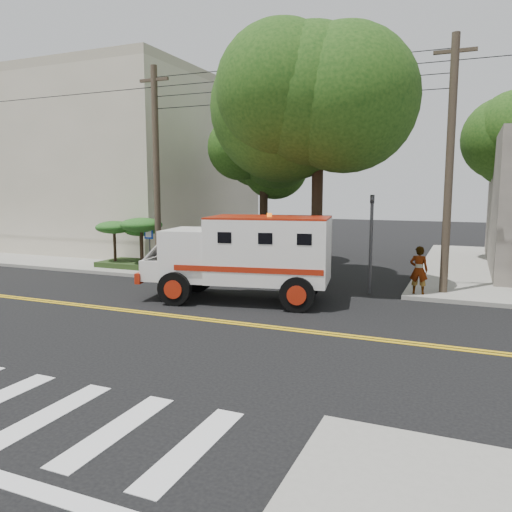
% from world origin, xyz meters
% --- Properties ---
extents(ground, '(100.00, 100.00, 0.00)m').
position_xyz_m(ground, '(0.00, 0.00, 0.00)').
color(ground, black).
rests_on(ground, ground).
extents(sidewalk_nw, '(17.00, 17.00, 0.15)m').
position_xyz_m(sidewalk_nw, '(-13.50, 13.50, 0.07)').
color(sidewalk_nw, gray).
rests_on(sidewalk_nw, ground).
extents(building_left, '(16.00, 14.00, 10.00)m').
position_xyz_m(building_left, '(-15.50, 15.00, 5.15)').
color(building_left, '#B7B096').
rests_on(building_left, sidewalk_nw).
extents(utility_pole_left, '(0.28, 0.28, 9.00)m').
position_xyz_m(utility_pole_left, '(-5.60, 6.00, 4.50)').
color(utility_pole_left, '#382D23').
rests_on(utility_pole_left, ground).
extents(utility_pole_right, '(0.28, 0.28, 9.00)m').
position_xyz_m(utility_pole_right, '(6.30, 6.20, 4.50)').
color(utility_pole_right, '#382D23').
rests_on(utility_pole_right, ground).
extents(tree_main, '(6.08, 5.70, 9.85)m').
position_xyz_m(tree_main, '(1.94, 6.21, 7.20)').
color(tree_main, black).
rests_on(tree_main, ground).
extents(tree_left, '(4.48, 4.20, 7.70)m').
position_xyz_m(tree_left, '(-2.68, 11.79, 5.73)').
color(tree_left, black).
rests_on(tree_left, ground).
extents(traffic_signal, '(0.15, 0.18, 3.60)m').
position_xyz_m(traffic_signal, '(3.80, 5.60, 2.23)').
color(traffic_signal, '#3F3F42').
rests_on(traffic_signal, ground).
extents(accessibility_sign, '(0.45, 0.10, 2.02)m').
position_xyz_m(accessibility_sign, '(-6.20, 6.17, 1.37)').
color(accessibility_sign, '#3F3F42').
rests_on(accessibility_sign, ground).
extents(palm_planter, '(3.52, 2.63, 2.36)m').
position_xyz_m(palm_planter, '(-7.44, 6.62, 1.65)').
color(palm_planter, '#1E3314').
rests_on(palm_planter, sidewalk_nw).
extents(armored_truck, '(6.67, 3.47, 2.90)m').
position_xyz_m(armored_truck, '(0.11, 2.72, 1.65)').
color(armored_truck, white).
rests_on(armored_truck, ground).
extents(pedestrian_a, '(0.62, 0.41, 1.69)m').
position_xyz_m(pedestrian_a, '(5.50, 5.50, 1.00)').
color(pedestrian_a, gray).
rests_on(pedestrian_a, sidewalk_ne).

